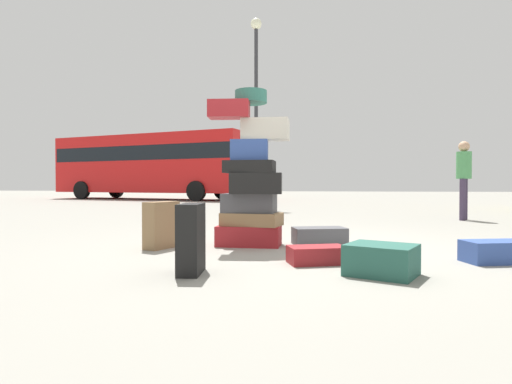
% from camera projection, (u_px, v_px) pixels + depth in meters
% --- Properties ---
extents(ground_plane, '(80.00, 80.00, 0.00)m').
position_uv_depth(ground_plane, '(289.00, 248.00, 5.00)').
color(ground_plane, gray).
extents(suitcase_tower, '(0.96, 0.57, 1.90)m').
position_uv_depth(suitcase_tower, '(251.00, 181.00, 5.16)').
color(suitcase_tower, maroon).
rests_on(suitcase_tower, ground).
extents(suitcase_brown_white_trunk, '(0.33, 0.48, 0.55)m').
position_uv_depth(suitcase_brown_white_trunk, '(161.00, 225.00, 4.98)').
color(suitcase_brown_white_trunk, olive).
rests_on(suitcase_brown_white_trunk, ground).
extents(suitcase_teal_foreground_far, '(0.67, 0.62, 0.26)m').
position_uv_depth(suitcase_teal_foreground_far, '(381.00, 260.00, 3.50)').
color(suitcase_teal_foreground_far, '#26594C').
rests_on(suitcase_teal_foreground_far, ground).
extents(suitcase_charcoal_foreground_near, '(0.72, 0.52, 0.21)m').
position_uv_depth(suitcase_charcoal_foreground_near, '(319.00, 236.00, 5.29)').
color(suitcase_charcoal_foreground_near, '#4C4C51').
rests_on(suitcase_charcoal_foreground_near, ground).
extents(suitcase_black_left_side, '(0.22, 0.41, 0.59)m').
position_uv_depth(suitcase_black_left_side, '(191.00, 239.00, 3.57)').
color(suitcase_black_left_side, black).
rests_on(suitcase_black_left_side, ground).
extents(suitcase_navy_behind_tower, '(0.68, 0.47, 0.21)m').
position_uv_depth(suitcase_navy_behind_tower, '(497.00, 252.00, 4.07)').
color(suitcase_navy_behind_tower, '#334F99').
rests_on(suitcase_navy_behind_tower, ground).
extents(suitcase_maroon_right_side, '(0.61, 0.46, 0.16)m').
position_uv_depth(suitcase_maroon_right_side, '(317.00, 255.00, 4.02)').
color(suitcase_maroon_right_side, maroon).
rests_on(suitcase_maroon_right_side, ground).
extents(person_bearded_onlooker, '(0.30, 0.32, 1.65)m').
position_uv_depth(person_bearded_onlooker, '(464.00, 173.00, 8.88)').
color(person_bearded_onlooker, '#3F334C').
rests_on(person_bearded_onlooker, ground).
extents(parked_bus, '(10.65, 5.05, 3.15)m').
position_uv_depth(parked_bus, '(151.00, 163.00, 21.31)').
color(parked_bus, red).
rests_on(parked_bus, ground).
extents(lamp_post, '(0.36, 0.36, 6.14)m').
position_uv_depth(lamp_post, '(256.00, 84.00, 13.81)').
color(lamp_post, '#333338').
rests_on(lamp_post, ground).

